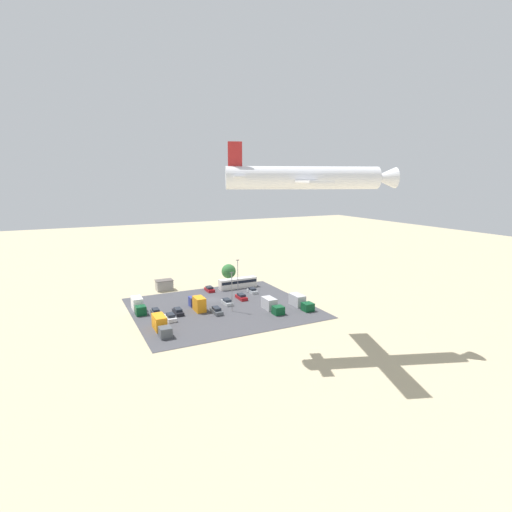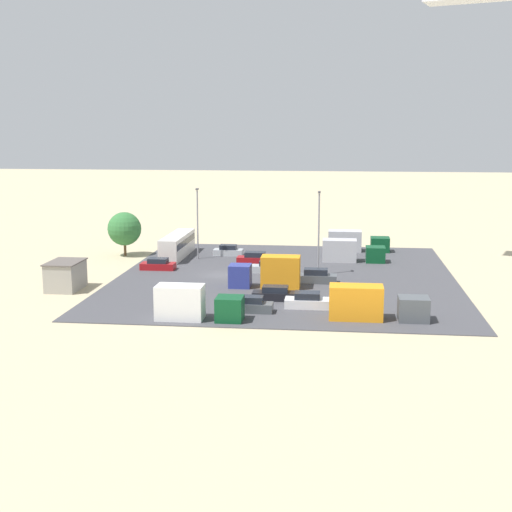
# 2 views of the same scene
# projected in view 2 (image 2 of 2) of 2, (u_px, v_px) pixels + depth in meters

# --- Properties ---
(ground_plane) EXTENTS (400.00, 400.00, 0.00)m
(ground_plane) POSITION_uv_depth(u_px,v_px,m) (220.00, 276.00, 85.51)
(ground_plane) COLOR tan
(parking_lot_surface) EXTENTS (44.37, 39.61, 0.08)m
(parking_lot_surface) POSITION_uv_depth(u_px,v_px,m) (286.00, 277.00, 84.61)
(parking_lot_surface) COLOR #424247
(parking_lot_surface) RESTS_ON ground
(shed_building) EXTENTS (5.03, 3.45, 3.16)m
(shed_building) POSITION_uv_depth(u_px,v_px,m) (66.00, 275.00, 77.98)
(shed_building) COLOR #9E998E
(shed_building) RESTS_ON ground
(bus) EXTENTS (11.86, 2.52, 3.04)m
(bus) POSITION_uv_depth(u_px,v_px,m) (177.00, 245.00, 97.34)
(bus) COLOR silver
(bus) RESTS_ON ground
(parked_car_0) EXTENTS (1.99, 4.41, 1.56)m
(parked_car_0) POSITION_uv_depth(u_px,v_px,m) (307.00, 301.00, 70.12)
(parked_car_0) COLOR silver
(parked_car_0) RESTS_ON ground
(parked_car_1) EXTENTS (1.85, 4.66, 1.46)m
(parked_car_1) POSITION_uv_depth(u_px,v_px,m) (275.00, 294.00, 73.23)
(parked_car_1) COLOR black
(parked_car_1) RESTS_ON ground
(parked_car_2) EXTENTS (1.96, 4.24, 1.43)m
(parked_car_2) POSITION_uv_depth(u_px,v_px,m) (158.00, 265.00, 88.72)
(parked_car_2) COLOR maroon
(parked_car_2) RESTS_ON ground
(parked_car_3) EXTENTS (1.85, 4.50, 1.45)m
(parked_car_3) POSITION_uv_depth(u_px,v_px,m) (270.00, 267.00, 86.97)
(parked_car_3) COLOR #ADB2B7
(parked_car_3) RESTS_ON ground
(parked_car_4) EXTENTS (1.87, 4.76, 1.62)m
(parked_car_4) POSITION_uv_depth(u_px,v_px,m) (316.00, 277.00, 81.23)
(parked_car_4) COLOR #4C5156
(parked_car_4) RESTS_ON ground
(parked_car_5) EXTENTS (1.73, 4.28, 1.54)m
(parked_car_5) POSITION_uv_depth(u_px,v_px,m) (251.00, 305.00, 68.52)
(parked_car_5) COLOR #4C5156
(parked_car_5) RESTS_ON ground
(parked_car_6) EXTENTS (1.83, 4.03, 1.46)m
(parked_car_6) POSITION_uv_depth(u_px,v_px,m) (228.00, 251.00, 98.36)
(parked_car_6) COLOR #ADB2B7
(parked_car_6) RESTS_ON ground
(parked_car_7) EXTENTS (1.90, 4.65, 1.54)m
(parked_car_7) POSITION_uv_depth(u_px,v_px,m) (255.00, 259.00, 92.45)
(parked_car_7) COLOR maroon
(parked_car_7) RESTS_ON ground
(parked_truck_0) EXTENTS (2.53, 8.15, 2.91)m
(parked_truck_0) POSITION_uv_depth(u_px,v_px,m) (350.00, 251.00, 93.77)
(parked_truck_0) COLOR #0C4723
(parked_truck_0) RESTS_ON ground
(parked_truck_1) EXTENTS (2.43, 9.10, 3.16)m
(parked_truck_1) POSITION_uv_depth(u_px,v_px,m) (372.00, 304.00, 65.69)
(parked_truck_1) COLOR #4C5156
(parked_truck_1) RESTS_ON ground
(parked_truck_2) EXTENTS (2.43, 8.06, 3.20)m
(parked_truck_2) POSITION_uv_depth(u_px,v_px,m) (194.00, 304.00, 65.67)
(parked_truck_2) COLOR #0C4723
(parked_truck_2) RESTS_ON ground
(parked_truck_3) EXTENTS (2.58, 8.63, 2.94)m
(parked_truck_3) POSITION_uv_depth(u_px,v_px,m) (355.00, 242.00, 101.49)
(parked_truck_3) COLOR #0C4723
(parked_truck_3) RESTS_ON ground
(parked_truck_4) EXTENTS (2.36, 7.82, 3.58)m
(parked_truck_4) POSITION_uv_depth(u_px,v_px,m) (269.00, 273.00, 78.54)
(parked_truck_4) COLOR navy
(parked_truck_4) RESTS_ON ground
(tree_near_shed) EXTENTS (4.61, 4.61, 6.07)m
(tree_near_shed) POSITION_uv_depth(u_px,v_px,m) (124.00, 229.00, 97.90)
(tree_near_shed) COLOR brown
(tree_near_shed) RESTS_ON ground
(light_pole_lot_centre) EXTENTS (0.90, 0.28, 9.49)m
(light_pole_lot_centre) POSITION_uv_depth(u_px,v_px,m) (198.00, 221.00, 94.99)
(light_pole_lot_centre) COLOR gray
(light_pole_lot_centre) RESTS_ON ground
(light_pole_lot_edge) EXTENTS (0.90, 0.28, 10.08)m
(light_pole_lot_edge) POSITION_uv_depth(u_px,v_px,m) (319.00, 230.00, 84.40)
(light_pole_lot_edge) COLOR gray
(light_pole_lot_edge) RESTS_ON ground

